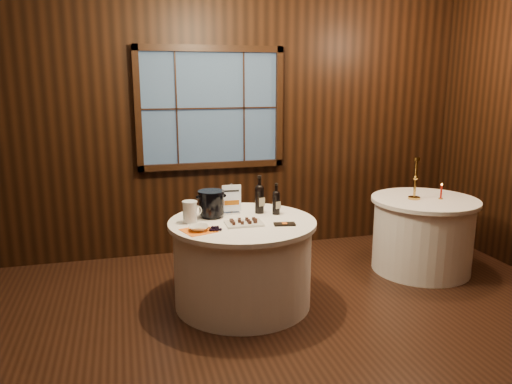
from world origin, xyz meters
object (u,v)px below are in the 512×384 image
object	(u,v)px
ice_bucket	(211,203)
grape_bunch	(215,228)
main_table	(243,262)
port_bottle_left	(259,197)
red_candle	(441,193)
port_bottle_right	(276,201)
cracker_bowl	(199,228)
chocolate_plate	(244,222)
brass_candlestick	(415,184)
sign_stand	(232,204)
side_table	(422,234)
glass_pitcher	(190,212)
chocolate_box	(285,224)

from	to	relation	value
ice_bucket	grape_bunch	distance (m)	0.42
main_table	port_bottle_left	distance (m)	0.61
red_candle	port_bottle_right	bearing A→B (deg)	-176.37
cracker_bowl	red_candle	xyz separation A→B (m)	(2.55, 0.44, 0.04)
chocolate_plate	brass_candlestick	xyz separation A→B (m)	(1.89, 0.43, 0.14)
sign_stand	port_bottle_left	world-z (taller)	port_bottle_left
sign_stand	cracker_bowl	xyz separation A→B (m)	(-0.37, -0.44, -0.07)
sign_stand	ice_bucket	bearing A→B (deg)	-158.98
sign_stand	cracker_bowl	size ratio (longest dim) A/B	1.77
port_bottle_left	port_bottle_right	bearing A→B (deg)	-49.60
side_table	glass_pitcher	world-z (taller)	glass_pitcher
main_table	cracker_bowl	bearing A→B (deg)	-154.10
main_table	grape_bunch	distance (m)	0.54
port_bottle_right	brass_candlestick	distance (m)	1.55
main_table	cracker_bowl	distance (m)	0.61
port_bottle_left	cracker_bowl	bearing A→B (deg)	-165.30
side_table	port_bottle_right	world-z (taller)	port_bottle_right
chocolate_plate	glass_pitcher	bearing A→B (deg)	156.84
sign_stand	glass_pitcher	distance (m)	0.44
ice_bucket	grape_bunch	world-z (taller)	ice_bucket
grape_bunch	red_candle	world-z (taller)	red_candle
glass_pitcher	ice_bucket	bearing A→B (deg)	21.68
grape_bunch	red_candle	size ratio (longest dim) A/B	1.02
grape_bunch	brass_candlestick	size ratio (longest dim) A/B	0.39
glass_pitcher	port_bottle_left	bearing A→B (deg)	4.30
port_bottle_right	glass_pitcher	xyz separation A→B (m)	(-0.79, -0.06, -0.03)
sign_stand	cracker_bowl	distance (m)	0.58
main_table	chocolate_box	xyz separation A→B (m)	(0.31, -0.22, 0.39)
red_candle	ice_bucket	bearing A→B (deg)	-178.60
port_bottle_right	sign_stand	bearing A→B (deg)	145.04
side_table	ice_bucket	xyz separation A→B (m)	(-2.24, -0.12, 0.51)
brass_candlestick	sign_stand	bearing A→B (deg)	-177.92
main_table	sign_stand	bearing A→B (deg)	99.38
port_bottle_right	chocolate_box	xyz separation A→B (m)	(-0.03, -0.35, -0.12)
ice_bucket	glass_pitcher	size ratio (longest dim) A/B	1.28
chocolate_box	main_table	bearing A→B (deg)	154.43
brass_candlestick	main_table	bearing A→B (deg)	-170.50
main_table	glass_pitcher	xyz separation A→B (m)	(-0.44, 0.06, 0.48)
cracker_bowl	red_candle	world-z (taller)	red_candle
grape_bunch	sign_stand	bearing A→B (deg)	62.93
chocolate_plate	red_candle	xyz separation A→B (m)	(2.15, 0.36, 0.05)
main_table	brass_candlestick	size ratio (longest dim) A/B	2.98
main_table	chocolate_plate	size ratio (longest dim) A/B	4.06
chocolate_box	grape_bunch	distance (m)	0.59
ice_bucket	chocolate_box	xyz separation A→B (m)	(0.55, -0.40, -0.12)
chocolate_plate	port_bottle_right	bearing A→B (deg)	34.07
ice_bucket	cracker_bowl	world-z (taller)	ice_bucket
chocolate_plate	sign_stand	bearing A→B (deg)	93.97
main_table	grape_bunch	xyz separation A→B (m)	(-0.28, -0.23, 0.40)
cracker_bowl	chocolate_box	bearing A→B (deg)	-1.87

